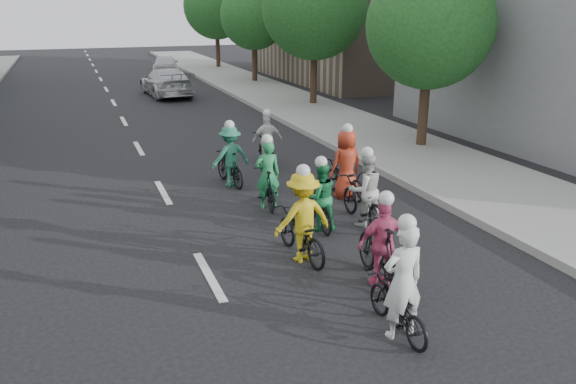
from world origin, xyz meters
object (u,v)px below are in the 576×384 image
cyclist_5 (267,182)px  cyclist_7 (230,160)px  cyclist_6 (364,197)px  follow_car_lead (166,82)px  cyclist_0 (399,296)px  follow_car_trail (165,65)px  cyclist_2 (302,225)px  cyclist_8 (267,146)px  cyclist_4 (345,172)px  cyclist_1 (319,202)px  cyclist_3 (381,249)px

cyclist_5 → cyclist_7: 1.94m
cyclist_6 → follow_car_lead: size_ratio=0.39×
cyclist_0 → follow_car_trail: 32.90m
follow_car_lead → cyclist_2: bearing=83.0°
cyclist_0 → cyclist_8: size_ratio=1.04×
cyclist_8 → cyclist_4: bearing=108.0°
cyclist_2 → cyclist_6: 2.26m
cyclist_2 → follow_car_trail: cyclist_2 is taller
cyclist_1 → cyclist_5: size_ratio=0.91×
follow_car_trail → cyclist_2: bearing=94.2°
cyclist_2 → cyclist_7: 4.89m
cyclist_5 → cyclist_6: (1.59, -1.82, 0.01)m
cyclist_1 → cyclist_3: size_ratio=0.85×
cyclist_4 → cyclist_5: size_ratio=1.06×
cyclist_6 → cyclist_8: 5.28m
cyclist_1 → cyclist_7: size_ratio=0.92×
cyclist_7 → follow_car_trail: cyclist_7 is taller
cyclist_2 → follow_car_lead: size_ratio=0.37×
cyclist_1 → cyclist_4: bearing=-126.5°
cyclist_4 → cyclist_2: bearing=43.8°
cyclist_7 → cyclist_5: bearing=91.3°
cyclist_8 → cyclist_7: bearing=49.2°
follow_car_trail → cyclist_3: bearing=96.0°
cyclist_0 → cyclist_7: (-0.34, 7.74, 0.08)m
cyclist_4 → follow_car_lead: (-1.35, 18.22, 0.07)m
cyclist_2 → follow_car_trail: size_ratio=0.44×
cyclist_2 → cyclist_7: cyclist_2 is taller
cyclist_6 → cyclist_4: bearing=-102.8°
cyclist_8 → follow_car_lead: (-0.50, 14.76, 0.14)m
cyclist_3 → follow_car_lead: cyclist_3 is taller
cyclist_6 → follow_car_trail: 28.82m
cyclist_7 → cyclist_0: bearing=83.2°
cyclist_1 → cyclist_4: 2.24m
cyclist_0 → cyclist_7: cyclist_0 is taller
cyclist_1 → cyclist_6: size_ratio=0.84×
cyclist_3 → follow_car_lead: bearing=-84.0°
cyclist_4 → cyclist_3: bearing=63.5°
cyclist_3 → cyclist_7: size_ratio=1.07×
cyclist_2 → cyclist_8: bearing=-108.6°
cyclist_2 → cyclist_1: bearing=-131.3°
cyclist_6 → follow_car_trail: (0.51, 28.81, 0.10)m
follow_car_lead → follow_car_trail: size_ratio=1.18×
cyclist_5 → cyclist_7: cyclist_5 is taller
cyclist_7 → cyclist_4: bearing=131.9°
cyclist_7 → follow_car_trail: size_ratio=0.42×
cyclist_0 → cyclist_6: bearing=-111.8°
cyclist_3 → cyclist_1: bearing=-84.8°
cyclist_2 → cyclist_6: (1.93, 1.17, -0.06)m
cyclist_6 → cyclist_8: size_ratio=1.07×
cyclist_0 → follow_car_lead: bearing=-91.8°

